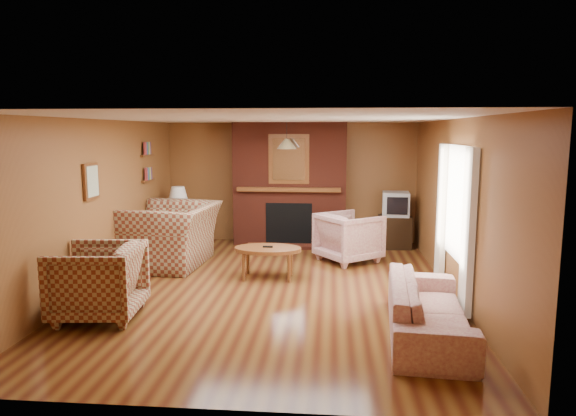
# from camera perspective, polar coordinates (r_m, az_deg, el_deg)

# --- Properties ---
(floor) EXTENTS (6.50, 6.50, 0.00)m
(floor) POSITION_cam_1_polar(r_m,az_deg,el_deg) (7.44, -1.72, -8.91)
(floor) COLOR #481F0F
(floor) RESTS_ON ground
(ceiling) EXTENTS (6.50, 6.50, 0.00)m
(ceiling) POSITION_cam_1_polar(r_m,az_deg,el_deg) (7.10, -1.81, 9.89)
(ceiling) COLOR silver
(ceiling) RESTS_ON wall_back
(wall_back) EXTENTS (6.50, 0.00, 6.50)m
(wall_back) POSITION_cam_1_polar(r_m,az_deg,el_deg) (10.39, 0.32, 2.85)
(wall_back) COLOR brown
(wall_back) RESTS_ON floor
(wall_front) EXTENTS (6.50, 0.00, 6.50)m
(wall_front) POSITION_cam_1_polar(r_m,az_deg,el_deg) (4.03, -7.17, -6.41)
(wall_front) COLOR brown
(wall_front) RESTS_ON floor
(wall_left) EXTENTS (0.00, 6.50, 6.50)m
(wall_left) POSITION_cam_1_polar(r_m,az_deg,el_deg) (7.87, -20.16, 0.48)
(wall_left) COLOR brown
(wall_left) RESTS_ON floor
(wall_right) EXTENTS (0.00, 6.50, 6.50)m
(wall_right) POSITION_cam_1_polar(r_m,az_deg,el_deg) (7.32, 18.07, 0.01)
(wall_right) COLOR brown
(wall_right) RESTS_ON floor
(fireplace) EXTENTS (2.20, 0.82, 2.40)m
(fireplace) POSITION_cam_1_polar(r_m,az_deg,el_deg) (10.12, 0.20, 2.60)
(fireplace) COLOR #5A1F13
(fireplace) RESTS_ON floor
(window_right) EXTENTS (0.10, 1.85, 2.00)m
(window_right) POSITION_cam_1_polar(r_m,az_deg,el_deg) (7.13, 18.03, -0.81)
(window_right) COLOR beige
(window_right) RESTS_ON wall_right
(bookshelf) EXTENTS (0.09, 0.55, 0.71)m
(bookshelf) POSITION_cam_1_polar(r_m,az_deg,el_deg) (9.55, -15.18, 4.85)
(bookshelf) COLOR brown
(bookshelf) RESTS_ON wall_left
(botanical_print) EXTENTS (0.05, 0.40, 0.50)m
(botanical_print) POSITION_cam_1_polar(r_m,az_deg,el_deg) (7.54, -21.03, 2.79)
(botanical_print) COLOR brown
(botanical_print) RESTS_ON wall_left
(pendant_light) EXTENTS (0.36, 0.36, 0.48)m
(pendant_light) POSITION_cam_1_polar(r_m,az_deg,el_deg) (9.39, -0.14, 7.13)
(pendant_light) COLOR black
(pendant_light) RESTS_ON ceiling
(plaid_loveseat) EXTENTS (1.49, 1.67, 1.03)m
(plaid_loveseat) POSITION_cam_1_polar(r_m,az_deg,el_deg) (8.80, -12.91, -2.93)
(plaid_loveseat) COLOR maroon
(plaid_loveseat) RESTS_ON floor
(plaid_armchair) EXTENTS (1.07, 1.05, 0.90)m
(plaid_armchair) POSITION_cam_1_polar(r_m,az_deg,el_deg) (6.60, -20.38, -7.67)
(plaid_armchair) COLOR maroon
(plaid_armchair) RESTS_ON floor
(floral_sofa) EXTENTS (1.00, 2.15, 0.61)m
(floral_sofa) POSITION_cam_1_polar(r_m,az_deg,el_deg) (5.94, 15.31, -10.72)
(floral_sofa) COLOR beige
(floral_sofa) RESTS_ON floor
(floral_armchair) EXTENTS (1.29, 1.28, 0.85)m
(floral_armchair) POSITION_cam_1_polar(r_m,az_deg,el_deg) (8.91, 6.78, -3.22)
(floral_armchair) COLOR beige
(floral_armchair) RESTS_ON floor
(coffee_table) EXTENTS (1.02, 0.63, 0.50)m
(coffee_table) POSITION_cam_1_polar(r_m,az_deg,el_deg) (7.85, -2.26, -4.77)
(coffee_table) COLOR brown
(coffee_table) RESTS_ON floor
(side_table) EXTENTS (0.46, 0.46, 0.57)m
(side_table) POSITION_cam_1_polar(r_m,az_deg,el_deg) (10.13, -11.99, -2.73)
(side_table) COLOR brown
(side_table) RESTS_ON floor
(table_lamp) EXTENTS (0.37, 0.37, 0.62)m
(table_lamp) POSITION_cam_1_polar(r_m,az_deg,el_deg) (10.03, -12.10, 0.79)
(table_lamp) COLOR silver
(table_lamp) RESTS_ON side_table
(tv_stand) EXTENTS (0.61, 0.56, 0.62)m
(tv_stand) POSITION_cam_1_polar(r_m,az_deg,el_deg) (10.11, 11.78, -2.59)
(tv_stand) COLOR black
(tv_stand) RESTS_ON floor
(crt_tv) EXTENTS (0.53, 0.53, 0.46)m
(crt_tv) POSITION_cam_1_polar(r_m,az_deg,el_deg) (10.02, 11.88, 0.44)
(crt_tv) COLOR #A6A9AE
(crt_tv) RESTS_ON tv_stand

